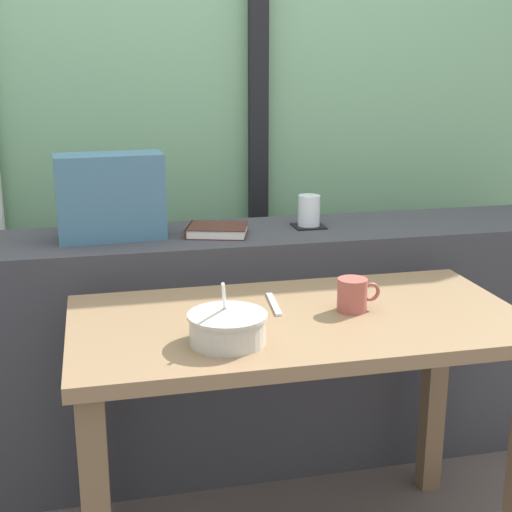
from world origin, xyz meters
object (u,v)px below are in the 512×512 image
breakfast_table (298,362)px  coaster_square (309,226)px  juice_glass (309,212)px  soup_bowl (227,328)px  throw_pillow (110,197)px  ceramic_mug (353,295)px  closed_book (217,230)px  fork_utensil (274,304)px

breakfast_table → coaster_square: bearing=70.8°
juice_glass → soup_bowl: bearing=-119.8°
juice_glass → soup_bowl: size_ratio=0.55×
breakfast_table → throw_pillow: throw_pillow is taller
breakfast_table → coaster_square: size_ratio=11.29×
juice_glass → ceramic_mug: (-0.06, -0.57, -0.09)m
breakfast_table → juice_glass: 0.67m
soup_bowl → coaster_square: bearing=60.2°
breakfast_table → closed_book: closed_book is taller
throw_pillow → soup_bowl: bearing=-72.0°
breakfast_table → soup_bowl: (-0.20, -0.13, 0.16)m
throw_pillow → ceramic_mug: bearing=-44.2°
closed_book → soup_bowl: (-0.09, -0.67, -0.07)m
closed_book → coaster_square: bearing=7.7°
throw_pillow → ceramic_mug: size_ratio=2.83×
throw_pillow → fork_utensil: size_ratio=1.88×
juice_glass → throw_pillow: size_ratio=0.31×
coaster_square → juice_glass: size_ratio=1.00×
breakfast_table → ceramic_mug: ceramic_mug is taller
coaster_square → fork_utensil: coaster_square is taller
ceramic_mug → fork_utensil: bearing=155.1°
fork_utensil → ceramic_mug: size_ratio=1.50×
juice_glass → soup_bowl: (-0.41, -0.71, -0.10)m
coaster_square → fork_utensil: 0.55m
soup_bowl → fork_utensil: (0.16, 0.22, -0.03)m
closed_book → fork_utensil: closed_book is taller
closed_book → fork_utensil: size_ratio=1.29×
throw_pillow → coaster_square: bearing=1.2°
juice_glass → ceramic_mug: size_ratio=0.89×
throw_pillow → fork_utensil: throw_pillow is taller
throw_pillow → juice_glass: bearing=1.2°
coaster_square → juice_glass: bearing=0.0°
juice_glass → ceramic_mug: juice_glass is taller
breakfast_table → soup_bowl: bearing=-147.5°
juice_glass → soup_bowl: 0.82m
coaster_square → soup_bowl: (-0.41, -0.71, -0.05)m
soup_bowl → closed_book: bearing=82.1°
throw_pillow → fork_utensil: (0.39, -0.47, -0.21)m
fork_utensil → soup_bowl: bearing=-121.0°
coaster_square → throw_pillow: 0.65m
juice_glass → breakfast_table: bearing=-109.2°
breakfast_table → fork_utensil: size_ratio=6.64×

